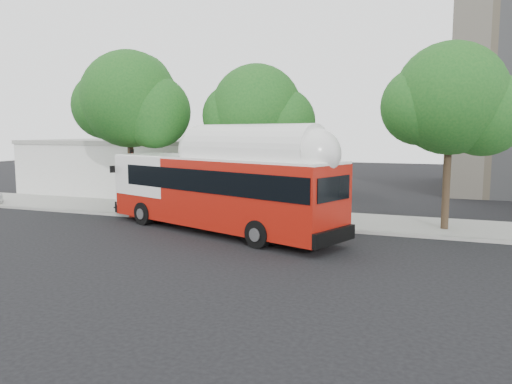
% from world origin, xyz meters
% --- Properties ---
extents(ground, '(120.00, 120.00, 0.00)m').
position_xyz_m(ground, '(0.00, 0.00, 0.00)').
color(ground, black).
rests_on(ground, ground).
extents(sidewalk, '(60.00, 5.00, 0.15)m').
position_xyz_m(sidewalk, '(0.00, 6.50, 0.07)').
color(sidewalk, gray).
rests_on(sidewalk, ground).
extents(curb_strip, '(60.00, 0.30, 0.15)m').
position_xyz_m(curb_strip, '(0.00, 3.90, 0.07)').
color(curb_strip, gray).
rests_on(curb_strip, ground).
extents(red_curb_segment, '(10.00, 0.32, 0.16)m').
position_xyz_m(red_curb_segment, '(-3.00, 3.90, 0.08)').
color(red_curb_segment, maroon).
rests_on(red_curb_segment, ground).
extents(street_tree_left, '(6.67, 5.80, 9.74)m').
position_xyz_m(street_tree_left, '(-8.53, 5.56, 6.60)').
color(street_tree_left, '#2D2116').
rests_on(street_tree_left, ground).
extents(street_tree_mid, '(5.75, 5.00, 8.62)m').
position_xyz_m(street_tree_mid, '(-0.59, 6.06, 5.91)').
color(street_tree_mid, '#2D2116').
rests_on(street_tree_mid, ground).
extents(street_tree_right, '(6.21, 5.40, 9.18)m').
position_xyz_m(street_tree_right, '(9.44, 5.86, 6.26)').
color(street_tree_right, '#2D2116').
rests_on(street_tree_right, ground).
extents(low_commercial_bldg, '(16.20, 10.20, 4.25)m').
position_xyz_m(low_commercial_bldg, '(-14.00, 14.00, 2.15)').
color(low_commercial_bldg, silver).
rests_on(low_commercial_bldg, ground).
extents(transit_bus, '(14.20, 7.33, 4.21)m').
position_xyz_m(transit_bus, '(-1.31, 1.73, 1.97)').
color(transit_bus, '#9D140A').
rests_on(transit_bus, ground).
extents(signal_pole, '(0.11, 0.37, 3.89)m').
position_xyz_m(signal_pole, '(-8.00, 4.19, 2.00)').
color(signal_pole, red).
rests_on(signal_pole, ground).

